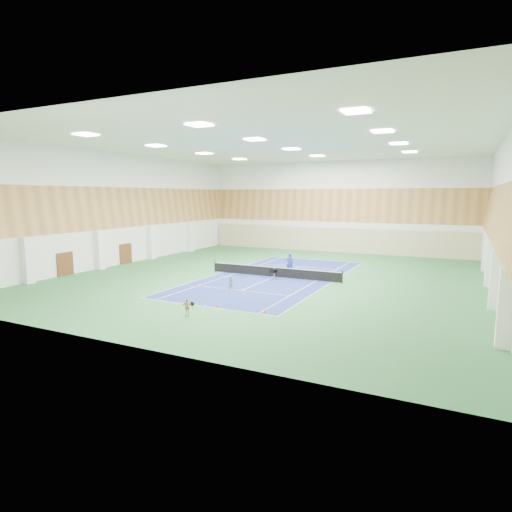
# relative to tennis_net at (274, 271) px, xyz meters

# --- Properties ---
(ground) EXTENTS (40.00, 40.00, 0.00)m
(ground) POSITION_rel_tennis_net_xyz_m (0.00, 0.00, -0.55)
(ground) COLOR #2B6536
(ground) RESTS_ON ground
(room_shell) EXTENTS (36.00, 40.00, 12.00)m
(room_shell) POSITION_rel_tennis_net_xyz_m (0.00, 0.00, 5.45)
(room_shell) COLOR white
(room_shell) RESTS_ON ground
(wood_cladding) EXTENTS (36.00, 40.00, 8.00)m
(wood_cladding) POSITION_rel_tennis_net_xyz_m (0.00, 0.00, 7.45)
(wood_cladding) COLOR #BB7E45
(wood_cladding) RESTS_ON room_shell
(ceiling_light_grid) EXTENTS (21.40, 25.40, 0.06)m
(ceiling_light_grid) POSITION_rel_tennis_net_xyz_m (0.00, 0.00, 11.37)
(ceiling_light_grid) COLOR white
(ceiling_light_grid) RESTS_ON room_shell
(court_surface) EXTENTS (10.97, 23.77, 0.01)m
(court_surface) POSITION_rel_tennis_net_xyz_m (0.00, 0.00, -0.55)
(court_surface) COLOR navy
(court_surface) RESTS_ON ground
(tennis_balls_scatter) EXTENTS (10.57, 22.77, 0.07)m
(tennis_balls_scatter) POSITION_rel_tennis_net_xyz_m (0.00, 0.00, -0.50)
(tennis_balls_scatter) COLOR #B7D223
(tennis_balls_scatter) RESTS_ON ground
(tennis_net) EXTENTS (12.80, 0.10, 1.10)m
(tennis_net) POSITION_rel_tennis_net_xyz_m (0.00, 0.00, 0.00)
(tennis_net) COLOR black
(tennis_net) RESTS_ON ground
(back_curtain) EXTENTS (35.40, 0.16, 3.20)m
(back_curtain) POSITION_rel_tennis_net_xyz_m (0.00, 19.75, 1.05)
(back_curtain) COLOR #C6B793
(back_curtain) RESTS_ON ground
(door_left_a) EXTENTS (0.08, 1.80, 2.20)m
(door_left_a) POSITION_rel_tennis_net_xyz_m (-17.92, -8.00, 0.55)
(door_left_a) COLOR #593319
(door_left_a) RESTS_ON ground
(door_left_b) EXTENTS (0.08, 1.80, 2.20)m
(door_left_b) POSITION_rel_tennis_net_xyz_m (-17.92, 0.00, 0.55)
(door_left_b) COLOR #593319
(door_left_b) RESTS_ON ground
(coach) EXTENTS (0.81, 0.69, 1.88)m
(coach) POSITION_rel_tennis_net_xyz_m (0.41, 2.84, 0.39)
(coach) COLOR #213298
(coach) RESTS_ON ground
(child_court) EXTENTS (0.63, 0.58, 1.03)m
(child_court) POSITION_rel_tennis_net_xyz_m (-0.97, -6.36, -0.03)
(child_court) COLOR gray
(child_court) RESTS_ON ground
(child_apron) EXTENTS (0.71, 0.52, 1.12)m
(child_apron) POSITION_rel_tennis_net_xyz_m (0.33, -14.27, 0.01)
(child_apron) COLOR tan
(child_apron) RESTS_ON ground
(ball_cart) EXTENTS (0.63, 0.63, 0.88)m
(ball_cart) POSITION_rel_tennis_net_xyz_m (0.39, -1.05, -0.11)
(ball_cart) COLOR black
(ball_cart) RESTS_ON ground
(cone_svc_a) EXTENTS (0.22, 0.22, 0.25)m
(cone_svc_a) POSITION_rel_tennis_net_xyz_m (-3.67, -6.43, -0.43)
(cone_svc_a) COLOR #FC5B0D
(cone_svc_a) RESTS_ON ground
(cone_svc_b) EXTENTS (0.19, 0.19, 0.21)m
(cone_svc_b) POSITION_rel_tennis_net_xyz_m (-0.68, -6.33, -0.44)
(cone_svc_b) COLOR #F1520C
(cone_svc_b) RESTS_ON ground
(cone_svc_c) EXTENTS (0.19, 0.19, 0.21)m
(cone_svc_c) POSITION_rel_tennis_net_xyz_m (0.62, -6.73, -0.45)
(cone_svc_c) COLOR #FD430D
(cone_svc_c) RESTS_ON ground
(cone_svc_d) EXTENTS (0.19, 0.19, 0.21)m
(cone_svc_d) POSITION_rel_tennis_net_xyz_m (3.82, -6.87, -0.45)
(cone_svc_d) COLOR #D7550B
(cone_svc_d) RESTS_ON ground
(cone_base_a) EXTENTS (0.18, 0.18, 0.20)m
(cone_base_a) POSITION_rel_tennis_net_xyz_m (-3.88, -11.55, -0.45)
(cone_base_a) COLOR orange
(cone_base_a) RESTS_ON ground
(cone_base_b) EXTENTS (0.18, 0.18, 0.20)m
(cone_base_b) POSITION_rel_tennis_net_xyz_m (-0.74, -11.53, -0.45)
(cone_base_b) COLOR orange
(cone_base_b) RESTS_ON ground
(cone_base_c) EXTENTS (0.22, 0.22, 0.24)m
(cone_base_c) POSITION_rel_tennis_net_xyz_m (0.92, -11.69, -0.43)
(cone_base_c) COLOR #E84F0C
(cone_base_c) RESTS_ON ground
(cone_base_d) EXTENTS (0.21, 0.21, 0.23)m
(cone_base_d) POSITION_rel_tennis_net_xyz_m (4.38, -11.47, -0.43)
(cone_base_d) COLOR #D6600B
(cone_base_d) RESTS_ON ground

